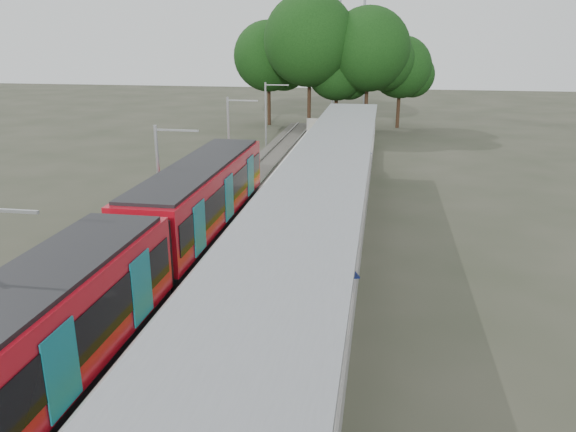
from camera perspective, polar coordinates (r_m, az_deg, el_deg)
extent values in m
cube|color=#59544C|center=(27.31, -8.30, -1.68)|extent=(3.00, 70.00, 0.24)
cube|color=gray|center=(26.20, 1.08, -1.46)|extent=(6.00, 50.00, 1.00)
cube|color=gold|center=(26.51, -4.37, -0.11)|extent=(0.60, 50.00, 0.02)
cube|color=#9EA0A5|center=(50.12, 5.36, 9.11)|extent=(6.00, 0.10, 1.20)
cube|color=black|center=(15.33, -25.87, -17.96)|extent=(2.50, 13.50, 0.70)
cube|color=#AC0C19|center=(14.50, -26.74, -12.77)|extent=(2.65, 13.50, 2.50)
cube|color=black|center=(14.48, -26.77, -12.60)|extent=(2.72, 12.96, 1.20)
cube|color=#0B6777|center=(13.86, -21.95, -14.27)|extent=(0.04, 1.30, 2.00)
cube|color=black|center=(26.66, -8.70, -0.98)|extent=(2.50, 13.50, 0.70)
cube|color=#AC0C19|center=(26.20, -8.86, 2.33)|extent=(2.65, 13.50, 2.50)
cube|color=black|center=(26.18, -8.87, 2.44)|extent=(2.72, 12.96, 1.20)
cube|color=black|center=(25.88, -9.00, 5.10)|extent=(2.40, 12.83, 0.15)
cube|color=#0B6777|center=(25.85, -5.98, 1.89)|extent=(0.04, 1.30, 2.00)
cylinder|color=black|center=(22.64, -12.33, -5.51)|extent=(2.20, 0.70, 0.70)
cube|color=black|center=(20.05, -15.06, -3.74)|extent=(2.30, 0.80, 2.40)
cube|color=#9EA0A5|center=(12.38, 0.72, -13.39)|extent=(0.25, 0.25, 3.50)
cube|color=#9EA0A5|center=(15.91, 2.95, -5.98)|extent=(0.25, 0.25, 3.50)
cube|color=#9EA0A5|center=(19.61, 4.31, -1.30)|extent=(0.25, 0.25, 3.50)
cube|color=#9EA0A5|center=(23.42, 5.24, 1.88)|extent=(0.25, 0.25, 3.50)
cube|color=#9EA0A5|center=(27.28, 5.90, 4.16)|extent=(0.25, 0.25, 3.50)
cube|color=#9EA0A5|center=(31.17, 6.41, 5.87)|extent=(0.25, 0.25, 3.50)
cube|color=#9EA0A5|center=(35.09, 6.80, 7.21)|extent=(0.25, 0.25, 3.50)
cube|color=#9EA0A5|center=(39.03, 7.11, 8.27)|extent=(0.25, 0.25, 3.50)
cube|color=gray|center=(21.07, 3.86, 5.24)|extent=(3.20, 38.00, 0.16)
cylinder|color=#9EA0A5|center=(21.29, -0.32, 5.19)|extent=(0.24, 38.00, 0.24)
cube|color=silver|center=(14.31, 4.79, -11.37)|extent=(0.05, 3.70, 2.20)
cube|color=silver|center=(21.64, 6.62, -1.05)|extent=(0.05, 3.70, 2.20)
cube|color=silver|center=(25.45, 7.13, 1.83)|extent=(0.05, 3.70, 2.20)
cube|color=silver|center=(33.22, 7.79, 5.59)|extent=(0.05, 3.70, 2.20)
cube|color=silver|center=(37.13, 8.02, 6.88)|extent=(0.05, 3.70, 2.20)
cylinder|color=#382316|center=(60.85, -1.94, 11.46)|extent=(0.36, 0.36, 4.75)
sphere|color=#174112|center=(60.51, -1.99, 15.93)|extent=(7.22, 7.22, 7.22)
cylinder|color=#382316|center=(56.71, 2.16, 11.54)|extent=(0.36, 0.36, 5.84)
sphere|color=#174112|center=(56.36, 2.23, 17.45)|extent=(8.88, 8.88, 8.88)
cylinder|color=#382316|center=(57.61, 4.90, 10.67)|extent=(0.36, 0.36, 4.00)
sphere|color=#174112|center=(57.25, 5.00, 14.64)|extent=(6.08, 6.08, 6.08)
cylinder|color=#382316|center=(56.98, 7.94, 11.13)|extent=(0.36, 0.36, 5.28)
sphere|color=#174112|center=(56.62, 8.17, 16.44)|extent=(8.02, 8.02, 8.02)
cylinder|color=#382316|center=(59.99, 11.14, 10.73)|extent=(0.36, 0.36, 4.09)
sphere|color=#174112|center=(59.64, 11.38, 14.62)|extent=(6.21, 6.21, 6.21)
cube|color=#9EA0A5|center=(15.05, -27.22, 0.52)|extent=(2.00, 0.08, 0.08)
cylinder|color=#9EA0A5|center=(26.28, -12.96, 3.15)|extent=(0.16, 0.16, 5.40)
cube|color=#9EA0A5|center=(25.41, -11.24, 8.54)|extent=(2.00, 0.08, 0.08)
cylinder|color=#9EA0A5|center=(37.38, -6.04, 7.81)|extent=(0.16, 0.16, 5.40)
cube|color=#9EA0A5|center=(36.78, -4.64, 11.62)|extent=(2.00, 0.08, 0.08)
cylinder|color=#9EA0A5|center=(48.91, -2.28, 10.26)|extent=(0.16, 0.16, 5.40)
cube|color=#9EA0A5|center=(48.45, -1.13, 13.17)|extent=(2.00, 0.08, 0.08)
cube|color=#0F194E|center=(19.62, 6.03, -5.47)|extent=(0.94, 1.50, 0.06)
cube|color=#0F194E|center=(19.52, 5.49, -4.66)|extent=(0.59, 1.36, 0.53)
cube|color=#9EA0A5|center=(19.18, 5.89, -6.76)|extent=(0.38, 0.20, 0.42)
cube|color=#9EA0A5|center=(20.24, 6.11, -5.41)|extent=(0.38, 0.20, 0.42)
cube|color=#0F194E|center=(39.90, 8.10, 6.47)|extent=(0.58, 1.38, 0.05)
cube|color=#0F194E|center=(39.86, 7.85, 6.86)|extent=(0.24, 1.34, 0.49)
cube|color=#9EA0A5|center=(39.42, 8.06, 6.03)|extent=(0.36, 0.10, 0.39)
cube|color=#9EA0A5|center=(40.47, 8.11, 6.33)|extent=(0.36, 0.10, 0.39)
cylinder|color=beige|center=(16.33, -3.18, -9.31)|extent=(0.38, 0.38, 1.44)
cube|color=red|center=(15.96, -3.23, -6.55)|extent=(0.34, 0.17, 0.24)
cylinder|color=beige|center=(23.36, 3.95, -0.82)|extent=(0.37, 0.37, 1.40)
cube|color=red|center=(23.11, 4.00, 1.16)|extent=(0.33, 0.12, 0.23)
cylinder|color=#9EA0A5|center=(17.10, -0.39, -9.17)|extent=(0.48, 0.48, 0.80)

